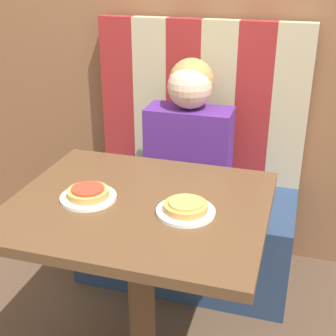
% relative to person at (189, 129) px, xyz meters
% --- Properties ---
extents(wall_back, '(7.00, 0.05, 2.60)m').
position_rel_person_xyz_m(wall_back, '(0.00, 0.32, 0.51)').
color(wall_back, brown).
rests_on(wall_back, ground_plane).
extents(booth_seat, '(1.04, 0.54, 0.46)m').
position_rel_person_xyz_m(booth_seat, '(0.00, -0.00, -0.56)').
color(booth_seat, navy).
rests_on(booth_seat, ground_plane).
extents(booth_backrest, '(1.04, 0.07, 0.80)m').
position_rel_person_xyz_m(booth_backrest, '(0.00, 0.23, 0.07)').
color(booth_backrest, maroon).
rests_on(booth_backrest, booth_seat).
extents(dining_table, '(0.86, 0.73, 0.77)m').
position_rel_person_xyz_m(dining_table, '(0.00, -0.69, -0.13)').
color(dining_table, brown).
rests_on(dining_table, ground_plane).
extents(person, '(0.39, 0.23, 0.66)m').
position_rel_person_xyz_m(person, '(0.00, 0.00, 0.00)').
color(person, '#4C237A').
rests_on(person, booth_seat).
extents(plate_left, '(0.19, 0.19, 0.01)m').
position_rel_person_xyz_m(plate_left, '(-0.17, -0.72, -0.02)').
color(plate_left, white).
rests_on(plate_left, dining_table).
extents(plate_right, '(0.19, 0.19, 0.01)m').
position_rel_person_xyz_m(plate_right, '(0.17, -0.72, -0.02)').
color(plate_right, white).
rests_on(plate_right, dining_table).
extents(pizza_left, '(0.14, 0.14, 0.03)m').
position_rel_person_xyz_m(pizza_left, '(-0.17, -0.72, 0.00)').
color(pizza_left, '#C68E47').
rests_on(pizza_left, plate_left).
extents(pizza_right, '(0.14, 0.14, 0.03)m').
position_rel_person_xyz_m(pizza_right, '(0.17, -0.72, 0.00)').
color(pizza_right, '#C68E47').
rests_on(pizza_right, plate_right).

